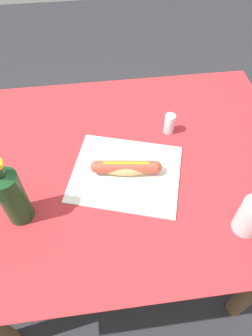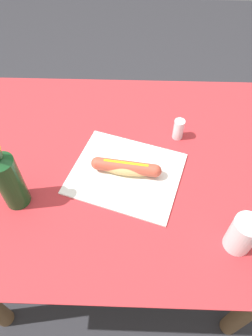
# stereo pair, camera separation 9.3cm
# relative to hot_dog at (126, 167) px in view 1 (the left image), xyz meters

# --- Properties ---
(ground_plane) EXTENTS (6.00, 6.00, 0.00)m
(ground_plane) POSITION_rel_hot_dog_xyz_m (-0.04, 0.05, -0.77)
(ground_plane) COLOR #2D2D33
(ground_plane) RESTS_ON ground
(dining_table) EXTENTS (1.22, 0.89, 0.74)m
(dining_table) POSITION_rel_hot_dog_xyz_m (-0.04, 0.05, -0.16)
(dining_table) COLOR brown
(dining_table) RESTS_ON ground
(paper_wrapper) EXTENTS (0.40, 0.37, 0.01)m
(paper_wrapper) POSITION_rel_hot_dog_xyz_m (-0.00, -0.00, -0.03)
(paper_wrapper) COLOR white
(paper_wrapper) RESTS_ON dining_table
(hot_dog) EXTENTS (0.22, 0.07, 0.05)m
(hot_dog) POSITION_rel_hot_dog_xyz_m (0.00, 0.00, 0.00)
(hot_dog) COLOR #E5BC75
(hot_dog) RESTS_ON paper_wrapper
(soda_bottle) EXTENTS (0.07, 0.07, 0.24)m
(soda_bottle) POSITION_rel_hot_dog_xyz_m (-0.31, -0.11, 0.07)
(soda_bottle) COLOR #14471E
(soda_bottle) RESTS_ON dining_table
(drinking_cup) EXTENTS (0.07, 0.07, 0.12)m
(drinking_cup) POSITION_rel_hot_dog_xyz_m (0.30, -0.23, 0.03)
(drinking_cup) COLOR white
(drinking_cup) RESTS_ON dining_table
(salt_shaker) EXTENTS (0.04, 0.04, 0.07)m
(salt_shaker) POSITION_rel_hot_dog_xyz_m (0.17, 0.17, 0.00)
(salt_shaker) COLOR silver
(salt_shaker) RESTS_ON dining_table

